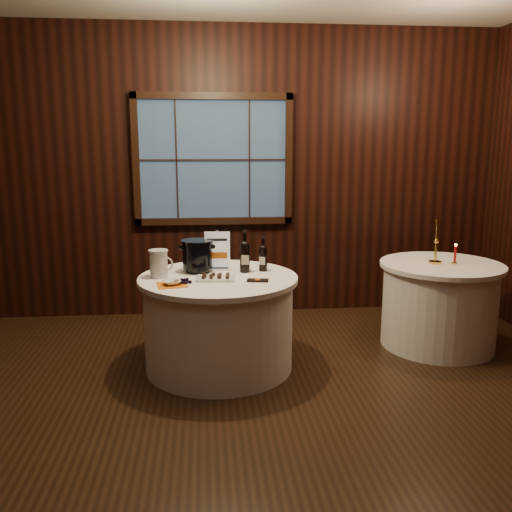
{
  "coord_description": "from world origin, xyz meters",
  "views": [
    {
      "loc": [
        -0.1,
        -3.23,
        1.82
      ],
      "look_at": [
        0.3,
        0.9,
        0.95
      ],
      "focal_mm": 38.0,
      "sensor_mm": 36.0,
      "label": 1
    }
  ],
  "objects": [
    {
      "name": "chocolate_plate",
      "position": [
        -0.02,
        0.9,
        0.79
      ],
      "size": [
        0.32,
        0.23,
        0.04
      ],
      "rotation": [
        0.0,
        0.0,
        -0.11
      ],
      "color": "white",
      "rests_on": "main_table"
    },
    {
      "name": "chocolate_box",
      "position": [
        0.3,
        0.81,
        0.78
      ],
      "size": [
        0.18,
        0.11,
        0.01
      ],
      "primitive_type": "cube",
      "rotation": [
        0.0,
        0.0,
        -0.15
      ],
      "color": "black",
      "rests_on": "main_table"
    },
    {
      "name": "side_table",
      "position": [
        2.0,
        1.3,
        0.39
      ],
      "size": [
        1.08,
        1.08,
        0.77
      ],
      "color": "white",
      "rests_on": "ground"
    },
    {
      "name": "port_bottle_right",
      "position": [
        0.38,
        1.16,
        0.9
      ],
      "size": [
        0.07,
        0.08,
        0.29
      ],
      "rotation": [
        0.0,
        0.0,
        -0.37
      ],
      "color": "black",
      "rests_on": "main_table"
    },
    {
      "name": "sign_stand",
      "position": [
        0.0,
        1.22,
        0.89
      ],
      "size": [
        0.21,
        0.11,
        0.34
      ],
      "rotation": [
        0.0,
        0.0,
        -0.08
      ],
      "color": "silver",
      "rests_on": "main_table"
    },
    {
      "name": "ground",
      "position": [
        0.0,
        0.0,
        0.0
      ],
      "size": [
        6.0,
        6.0,
        0.0
      ],
      "primitive_type": "plane",
      "color": "black",
      "rests_on": "ground"
    },
    {
      "name": "port_bottle_left",
      "position": [
        0.22,
        1.13,
        0.92
      ],
      "size": [
        0.08,
        0.08,
        0.35
      ],
      "rotation": [
        0.0,
        0.0,
        0.01
      ],
      "color": "black",
      "rests_on": "main_table"
    },
    {
      "name": "orange_napkin",
      "position": [
        -0.35,
        0.76,
        0.77
      ],
      "size": [
        0.26,
        0.26,
        0.0
      ],
      "primitive_type": "cube",
      "rotation": [
        0.0,
        0.0,
        0.19
      ],
      "color": "orange",
      "rests_on": "main_table"
    },
    {
      "name": "ice_bucket",
      "position": [
        -0.16,
        1.18,
        0.91
      ],
      "size": [
        0.26,
        0.26,
        0.27
      ],
      "color": "black",
      "rests_on": "main_table"
    },
    {
      "name": "glass_pitcher",
      "position": [
        -0.47,
        1.02,
        0.88
      ],
      "size": [
        0.2,
        0.15,
        0.22
      ],
      "rotation": [
        0.0,
        0.0,
        -0.41
      ],
      "color": "silver",
      "rests_on": "main_table"
    },
    {
      "name": "red_candle",
      "position": [
        2.1,
        1.26,
        0.84
      ],
      "size": [
        0.05,
        0.05,
        0.18
      ],
      "color": "gold",
      "rests_on": "side_table"
    },
    {
      "name": "back_wall",
      "position": [
        0.0,
        2.48,
        1.54
      ],
      "size": [
        6.0,
        0.1,
        3.0
      ],
      "color": "black",
      "rests_on": "ground"
    },
    {
      "name": "main_table",
      "position": [
        0.0,
        1.0,
        0.39
      ],
      "size": [
        1.28,
        1.28,
        0.77
      ],
      "color": "white",
      "rests_on": "ground"
    },
    {
      "name": "cracker_bowl",
      "position": [
        -0.35,
        0.76,
        0.79
      ],
      "size": [
        0.17,
        0.17,
        0.03
      ],
      "primitive_type": "imported",
      "rotation": [
        0.0,
        0.0,
        0.36
      ],
      "color": "white",
      "rests_on": "orange_napkin"
    },
    {
      "name": "grape_bunch",
      "position": [
        -0.26,
        0.79,
        0.79
      ],
      "size": [
        0.17,
        0.06,
        0.04
      ],
      "rotation": [
        0.0,
        0.0,
        0.01
      ],
      "color": "black",
      "rests_on": "main_table"
    },
    {
      "name": "brass_candlestick",
      "position": [
        1.93,
        1.3,
        0.91
      ],
      "size": [
        0.11,
        0.11,
        0.4
      ],
      "color": "gold",
      "rests_on": "side_table"
    }
  ]
}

